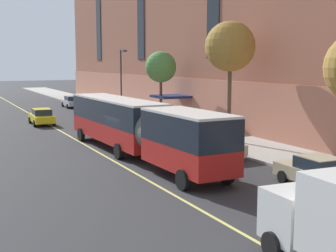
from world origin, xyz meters
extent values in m
plane|color=#303033|center=(0.00, 0.00, 0.00)|extent=(260.00, 260.00, 0.00)
cube|color=#ADA89E|center=(8.86, 3.00, 0.07)|extent=(5.21, 160.00, 0.15)
cube|color=#B67058|center=(11.39, 0.00, 2.20)|extent=(0.14, 110.00, 4.40)
cube|color=navy|center=(9.86, 13.42, 2.60)|extent=(3.20, 3.40, 0.24)
cube|color=red|center=(0.18, 2.49, 1.24)|extent=(2.87, 11.77, 1.24)
cube|color=black|center=(0.18, 2.49, 2.61)|extent=(2.88, 11.77, 1.51)
cube|color=silver|center=(0.18, 2.49, 3.43)|extent=(2.89, 11.77, 0.12)
cube|color=#19232D|center=(-0.02, 8.36, 2.46)|extent=(2.28, 0.16, 1.13)
cube|color=orange|center=(-0.02, 8.37, 3.19)|extent=(1.73, 0.12, 0.28)
cube|color=black|center=(-0.02, 8.38, 0.72)|extent=(2.43, 0.20, 0.24)
cube|color=white|center=(-0.89, 8.35, 0.97)|extent=(0.28, 0.07, 0.18)
cube|color=white|center=(0.84, 8.41, 0.97)|extent=(0.28, 0.07, 0.18)
cylinder|color=#595651|center=(0.39, -3.85, 1.99)|extent=(2.38, 1.08, 2.35)
cube|color=red|center=(0.51, -7.37, 1.24)|extent=(2.68, 6.12, 1.24)
cube|color=black|center=(0.51, -7.37, 2.61)|extent=(2.69, 6.12, 1.51)
cube|color=silver|center=(0.51, -7.37, 3.43)|extent=(2.70, 6.12, 0.12)
cylinder|color=black|center=(-1.20, 6.54, 0.50)|extent=(0.33, 1.01, 1.00)
cylinder|color=black|center=(1.27, 6.62, 0.50)|extent=(0.33, 1.01, 1.00)
cylinder|color=black|center=(-0.94, -1.06, 0.50)|extent=(0.33, 1.01, 1.00)
cylinder|color=black|center=(1.53, -0.97, 0.50)|extent=(0.33, 1.01, 1.00)
cylinder|color=black|center=(-0.67, -9.07, 0.50)|extent=(0.33, 1.01, 1.00)
cylinder|color=black|center=(1.80, -8.98, 0.50)|extent=(0.33, 1.01, 1.00)
cube|color=#BCAD89|center=(5.00, -2.83, 0.64)|extent=(1.83, 4.48, 0.64)
cube|color=#232D38|center=(5.01, -3.05, 1.24)|extent=(1.56, 2.04, 0.56)
cube|color=#BCAD89|center=(5.01, -3.05, 1.54)|extent=(1.52, 1.95, 0.04)
cylinder|color=black|center=(4.13, -1.49, 0.32)|extent=(0.24, 0.65, 0.64)
cylinder|color=black|center=(5.79, -1.44, 0.32)|extent=(0.24, 0.65, 0.64)
cylinder|color=black|center=(4.21, -4.23, 0.32)|extent=(0.24, 0.65, 0.64)
cylinder|color=black|center=(5.87, -4.18, 0.32)|extent=(0.24, 0.65, 0.64)
cube|color=black|center=(5.15, 26.96, 0.64)|extent=(1.93, 4.34, 0.64)
cube|color=#232D38|center=(5.16, 26.75, 1.24)|extent=(1.64, 1.98, 0.56)
cube|color=black|center=(5.16, 26.75, 1.54)|extent=(1.60, 1.89, 0.04)
cylinder|color=black|center=(4.23, 28.25, 0.32)|extent=(0.24, 0.65, 0.64)
cylinder|color=black|center=(5.98, 28.32, 0.32)|extent=(0.24, 0.65, 0.64)
cylinder|color=black|center=(4.32, 25.60, 0.32)|extent=(0.24, 0.65, 0.64)
cylinder|color=black|center=(6.07, 25.67, 0.32)|extent=(0.24, 0.65, 0.64)
cube|color=#BCAD89|center=(5.17, -11.46, 0.64)|extent=(1.91, 4.35, 0.64)
cube|color=#232D38|center=(5.16, -11.67, 1.24)|extent=(1.61, 1.98, 0.56)
cube|color=#BCAD89|center=(5.16, -11.67, 1.54)|extent=(1.58, 1.90, 0.04)
cylinder|color=black|center=(4.36, -10.10, 0.32)|extent=(0.24, 0.65, 0.64)
cylinder|color=black|center=(6.08, -10.16, 0.32)|extent=(0.24, 0.65, 0.64)
cylinder|color=black|center=(4.26, -12.76, 0.32)|extent=(0.24, 0.65, 0.64)
cube|color=navy|center=(5.05, 20.49, 0.64)|extent=(1.93, 4.28, 0.64)
cube|color=#232D38|center=(5.05, 20.28, 1.24)|extent=(1.65, 1.95, 0.56)
cube|color=navy|center=(5.05, 20.28, 1.54)|extent=(1.61, 1.86, 0.04)
cylinder|color=black|center=(4.12, 21.78, 0.32)|extent=(0.24, 0.65, 0.64)
cylinder|color=black|center=(5.90, 21.82, 0.32)|extent=(0.24, 0.65, 0.64)
cylinder|color=black|center=(4.19, 19.15, 0.32)|extent=(0.24, 0.65, 0.64)
cylinder|color=black|center=(5.97, 19.20, 0.32)|extent=(0.24, 0.65, 0.64)
cube|color=#B21E19|center=(4.97, 12.80, 0.64)|extent=(1.85, 4.73, 0.64)
cube|color=#232D38|center=(4.97, 12.56, 1.24)|extent=(1.60, 2.14, 0.56)
cube|color=#B21E19|center=(4.97, 12.56, 1.54)|extent=(1.57, 2.04, 0.04)
cylinder|color=black|center=(4.07, 14.25, 0.32)|extent=(0.23, 0.64, 0.64)
cylinder|color=black|center=(5.83, 14.27, 0.32)|extent=(0.23, 0.64, 0.64)
cylinder|color=black|center=(4.10, 11.33, 0.32)|extent=(0.23, 0.64, 0.64)
cylinder|color=black|center=(5.87, 11.34, 0.32)|extent=(0.23, 0.64, 0.64)
cube|color=#B7B7BC|center=(4.94, 33.18, 0.64)|extent=(1.82, 4.46, 0.64)
cube|color=#232D38|center=(4.94, 32.96, 1.24)|extent=(1.59, 2.01, 0.56)
cube|color=#B7B7BC|center=(4.94, 32.96, 1.54)|extent=(1.56, 1.92, 0.04)
cylinder|color=black|center=(4.06, 34.57, 0.32)|extent=(0.22, 0.64, 0.64)
cylinder|color=black|center=(5.83, 34.56, 0.32)|extent=(0.22, 0.64, 0.64)
cylinder|color=black|center=(4.05, 31.81, 0.32)|extent=(0.22, 0.64, 0.64)
cylinder|color=black|center=(5.82, 31.80, 0.32)|extent=(0.22, 0.64, 0.64)
cube|color=#B21E19|center=(5.08, 6.25, 0.64)|extent=(1.88, 4.47, 0.64)
cube|color=#232D38|center=(5.07, 6.03, 1.24)|extent=(1.64, 2.02, 0.56)
cube|color=#B21E19|center=(5.07, 6.03, 1.54)|extent=(1.60, 1.93, 0.04)
cylinder|color=black|center=(4.18, 7.64, 0.32)|extent=(0.23, 0.64, 0.64)
cylinder|color=black|center=(5.99, 7.62, 0.32)|extent=(0.23, 0.64, 0.64)
cylinder|color=black|center=(4.16, 4.88, 0.32)|extent=(0.23, 0.64, 0.64)
cylinder|color=black|center=(5.97, 4.86, 0.32)|extent=(0.23, 0.64, 0.64)
cube|color=silver|center=(-0.75, -17.08, 1.25)|extent=(2.17, 1.80, 1.60)
cube|color=#1E2833|center=(-0.71, -16.20, 1.50)|extent=(1.87, 0.17, 0.80)
cylinder|color=black|center=(-1.80, -17.03, 0.42)|extent=(0.30, 0.85, 0.84)
cylinder|color=black|center=(0.29, -17.13, 0.42)|extent=(0.30, 0.85, 0.84)
cube|color=yellow|center=(-2.04, 17.44, 0.64)|extent=(1.91, 4.63, 0.64)
cube|color=#232D38|center=(-2.04, 17.21, 1.24)|extent=(1.64, 2.10, 0.56)
cube|color=yellow|center=(-2.04, 17.21, 1.54)|extent=(1.60, 2.01, 0.04)
cylinder|color=black|center=(-2.89, 18.88, 0.32)|extent=(0.23, 0.64, 0.64)
cylinder|color=black|center=(-1.12, 18.84, 0.32)|extent=(0.23, 0.64, 0.64)
cylinder|color=black|center=(-2.95, 16.03, 0.32)|extent=(0.23, 0.64, 0.64)
cylinder|color=black|center=(-1.18, 16.00, 0.32)|extent=(0.23, 0.64, 0.64)
cylinder|color=brown|center=(8.51, 1.07, 3.11)|extent=(0.30, 0.30, 5.93)
sphere|color=olive|center=(8.51, 1.07, 7.09)|extent=(3.67, 3.67, 3.67)
cylinder|color=brown|center=(8.51, 12.97, 2.42)|extent=(0.28, 0.28, 4.54)
sphere|color=#4C843D|center=(8.51, 12.97, 5.51)|extent=(2.99, 2.99, 2.99)
cylinder|color=#2D2D30|center=(6.86, 19.46, 3.71)|extent=(0.16, 0.16, 7.11)
cylinder|color=#2D2D30|center=(6.86, 18.91, 7.16)|extent=(0.10, 1.10, 0.10)
cube|color=#3D3D3F|center=(6.86, 18.36, 7.11)|extent=(0.36, 0.60, 0.20)
cylinder|color=red|center=(6.76, -9.66, 0.43)|extent=(0.24, 0.24, 0.55)
sphere|color=silver|center=(6.76, -9.66, 0.77)|extent=(0.20, 0.20, 0.20)
cylinder|color=silver|center=(6.60, -9.66, 0.48)|extent=(0.10, 0.09, 0.09)
cylinder|color=silver|center=(6.92, -9.66, 0.48)|extent=(0.10, 0.09, 0.09)
cube|color=#E0D66B|center=(-1.41, 3.00, 0.00)|extent=(0.16, 140.00, 0.01)
camera|label=1|loc=(-10.61, -27.86, 5.94)|focal=50.00mm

